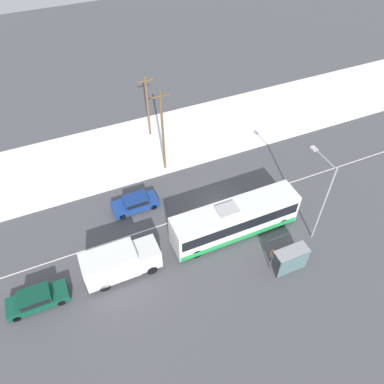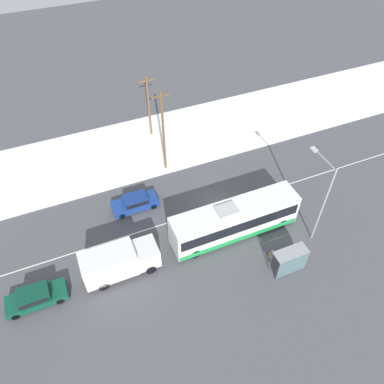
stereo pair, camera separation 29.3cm
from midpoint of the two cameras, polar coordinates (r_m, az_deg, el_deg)
The scene contains 12 objects.
ground_plane at distance 36.78m, azimuth 3.88°, elevation -2.19°, with size 120.00×120.00×0.00m, color #4C4C51.
snow_lot at distance 44.65m, azimuth -2.85°, elevation 8.23°, with size 80.00×10.75×0.12m.
lane_marking_center at distance 36.78m, azimuth 3.88°, elevation -2.19°, with size 60.00×0.12×0.00m.
city_bus at distance 33.49m, azimuth 6.31°, elevation -4.22°, with size 11.69×2.57×3.61m.
box_truck at distance 31.40m, azimuth -11.25°, elevation -10.42°, with size 6.25×2.30×2.91m.
sedan_car at distance 36.40m, azimuth -8.89°, elevation -1.62°, with size 4.42×1.80×1.42m.
parked_car_near_truck at distance 32.47m, azimuth -22.87°, elevation -14.72°, with size 4.63×1.80×1.45m.
pedestrian_at_stop at distance 32.70m, azimuth 11.87°, elevation -9.23°, with size 0.58×0.26×1.61m.
bus_shelter at distance 31.94m, azimuth 14.82°, elevation -9.82°, with size 2.85×1.20×2.40m.
streetlamp at distance 32.40m, azimuth 18.95°, elevation 0.01°, with size 0.36×3.15×8.45m.
utility_pole_roadside at distance 37.61m, azimuth -4.71°, elevation 9.15°, with size 1.80×0.24×9.40m.
utility_pole_snowlot at distance 43.24m, azimuth -6.98°, elevation 12.88°, with size 1.80×0.24×7.57m.
Camera 1 is at (-12.16, -21.43, 27.32)m, focal length 35.00 mm.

